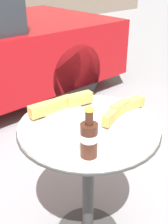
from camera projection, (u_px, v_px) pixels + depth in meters
name	position (u px, v px, depth m)	size (l,w,h in m)	color
bistro_table	(88.00, 154.00, 1.41)	(0.68, 0.68, 0.76)	#333333
cola_bottle_left	(89.00, 138.00, 1.07)	(0.07, 0.07, 0.21)	#3D1E14
lunch_plate_near	(120.00, 112.00, 1.39)	(0.32, 0.26, 0.07)	silver
lunch_plate_far	(61.00, 106.00, 1.43)	(0.36, 0.21, 0.07)	silver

